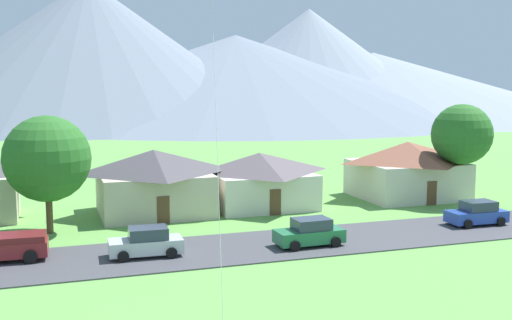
# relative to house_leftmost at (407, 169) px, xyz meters

# --- Properties ---
(road_strip) EXTENTS (160.00, 7.04, 0.08)m
(road_strip) POSITION_rel_house_leftmost_xyz_m (-20.29, -11.46, -2.50)
(road_strip) COLOR #424247
(road_strip) RESTS_ON ground
(mountain_far_east_ridge) EXTENTS (99.33, 99.33, 34.73)m
(mountain_far_east_ridge) POSITION_rel_house_leftmost_xyz_m (-18.96, 113.43, 14.83)
(mountain_far_east_ridge) COLOR slate
(mountain_far_east_ridge) RESTS_ON ground
(mountain_central_ridge) EXTENTS (128.98, 128.98, 18.67)m
(mountain_central_ridge) POSITION_rel_house_leftmost_xyz_m (63.42, 119.78, 6.80)
(mountain_central_ridge) COLOR gray
(mountain_central_ridge) RESTS_ON ground
(mountain_east_ridge) EXTENTS (85.10, 85.10, 31.13)m
(mountain_east_ridge) POSITION_rel_house_leftmost_xyz_m (43.77, 122.82, 13.03)
(mountain_east_ridge) COLOR gray
(mountain_east_ridge) RESTS_ON ground
(mountain_far_west_ridge) EXTENTS (138.00, 138.00, 22.86)m
(mountain_far_west_ridge) POSITION_rel_house_leftmost_xyz_m (20.47, 119.77, 8.89)
(mountain_far_west_ridge) COLOR slate
(mountain_far_west_ridge) RESTS_ON ground
(house_leftmost) EXTENTS (9.22, 8.14, 4.90)m
(house_leftmost) POSITION_rel_house_leftmost_xyz_m (0.00, 0.00, 0.00)
(house_leftmost) COLOR beige
(house_leftmost) RESTS_ON ground
(house_right_center) EXTENTS (8.84, 8.26, 4.93)m
(house_right_center) POSITION_rel_house_leftmost_xyz_m (-22.11, 0.36, 0.02)
(house_right_center) COLOR beige
(house_right_center) RESTS_ON ground
(house_rightmost) EXTENTS (8.47, 8.01, 4.38)m
(house_rightmost) POSITION_rel_house_leftmost_xyz_m (-13.53, 0.42, -0.27)
(house_rightmost) COLOR beige
(house_rightmost) RESTS_ON ground
(tree_near_left) EXTENTS (5.73, 5.73, 7.91)m
(tree_near_left) POSITION_rel_house_leftmost_xyz_m (-29.81, -3.75, 2.49)
(tree_near_left) COLOR brown
(tree_near_left) RESTS_ON ground
(tree_left_of_center) EXTENTS (5.03, 5.03, 8.27)m
(tree_left_of_center) POSITION_rel_house_leftmost_xyz_m (2.92, -3.48, 3.19)
(tree_left_of_center) COLOR brown
(tree_left_of_center) RESTS_ON ground
(parked_car_blue_west_end) EXTENTS (4.24, 2.15, 1.68)m
(parked_car_blue_west_end) POSITION_rel_house_leftmost_xyz_m (-1.26, -11.05, -1.67)
(parked_car_blue_west_end) COLOR #2847A8
(parked_car_blue_west_end) RESTS_ON road_strip
(parked_car_silver_mid_west) EXTENTS (4.27, 2.22, 1.68)m
(parked_car_silver_mid_west) POSITION_rel_house_leftmost_xyz_m (-24.56, -11.59, -1.67)
(parked_car_silver_mid_west) COLOR #B7BCC1
(parked_car_silver_mid_west) RESTS_ON road_strip
(parked_car_green_mid_east) EXTENTS (4.25, 2.17, 1.68)m
(parked_car_green_mid_east) POSITION_rel_house_leftmost_xyz_m (-14.69, -12.47, -1.67)
(parked_car_green_mid_east) COLOR #237042
(parked_car_green_mid_east) RESTS_ON road_strip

